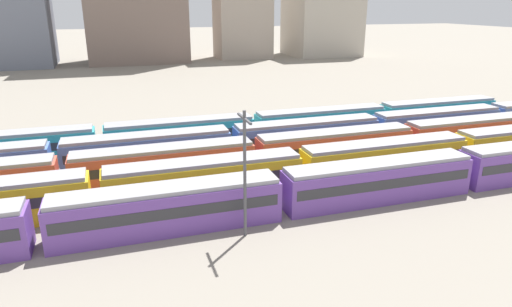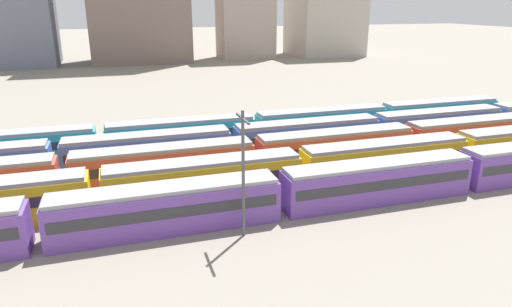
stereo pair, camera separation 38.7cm
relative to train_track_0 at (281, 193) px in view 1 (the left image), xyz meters
name	(u,v)px [view 1 (the left image)]	position (x,y,z in m)	size (l,w,h in m)	color
train_track_0	(281,193)	(0.00, 0.00, 0.00)	(74.70, 3.06, 3.75)	#6B429E
train_track_1	(459,150)	(22.92, 5.20, 0.00)	(112.50, 3.06, 3.75)	yellow
train_track_2	(255,155)	(1.04, 10.40, 0.00)	(74.70, 3.06, 3.75)	#BC4C38
train_track_3	(307,135)	(9.36, 15.60, 0.00)	(93.60, 3.06, 3.75)	#4C70BC
train_track_4	(254,128)	(4.27, 20.80, 0.00)	(74.70, 3.06, 3.75)	teal
catenary_pole_0	(245,169)	(-3.95, -2.73, 3.62)	(0.24, 3.20, 9.95)	#4C4C51
distant_building_1	(12,13)	(-36.73, 112.46, 12.72)	(19.48, 20.04, 29.25)	slate
distant_building_3	(242,1)	(29.63, 112.46, 15.72)	(17.00, 12.52, 35.25)	#A89989
distant_building_4	(322,11)	(57.59, 112.46, 12.59)	(21.92, 20.85, 28.99)	#B2A899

